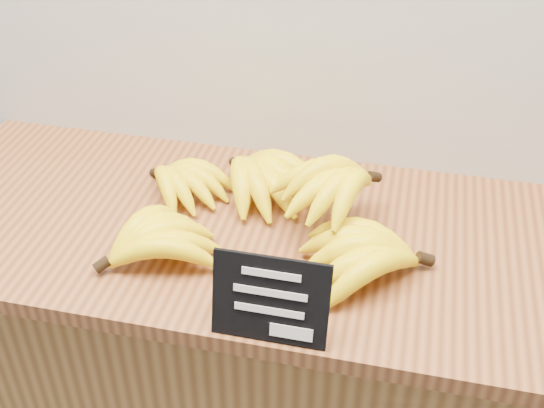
# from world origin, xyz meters

# --- Properties ---
(counter) EXTENTS (1.36, 0.50, 0.90)m
(counter) POSITION_xyz_m (0.02, 2.75, 0.45)
(counter) COLOR olive
(counter) RESTS_ON ground
(counter_top) EXTENTS (1.35, 0.54, 0.03)m
(counter_top) POSITION_xyz_m (0.02, 2.75, 0.92)
(counter_top) COLOR brown
(counter_top) RESTS_ON counter
(chalkboard_sign) EXTENTS (0.17, 0.04, 0.13)m
(chalkboard_sign) POSITION_xyz_m (0.07, 2.51, 1.00)
(chalkboard_sign) COLOR black
(chalkboard_sign) RESTS_ON counter_top
(banana_pile) EXTENTS (0.55, 0.42, 0.12)m
(banana_pile) POSITION_xyz_m (0.02, 2.74, 0.97)
(banana_pile) COLOR #FFEC0A
(banana_pile) RESTS_ON counter_top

